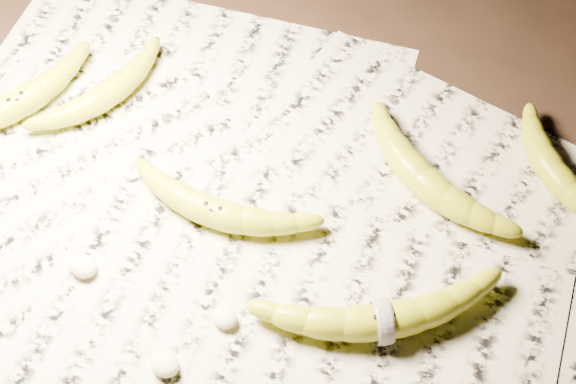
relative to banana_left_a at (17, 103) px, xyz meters
The scene contains 12 objects.
ground 0.36m from the banana_left_a, ahead, with size 3.00×3.00×0.00m, color black.
newspaper_patch 0.34m from the banana_left_a, ahead, with size 0.90×0.70×0.01m, color beige.
banana_left_a is the anchor object (origin of this frame).
banana_left_b 0.11m from the banana_left_a, 41.33° to the left, with size 0.18×0.06×0.03m, color gold, non-canonical shape.
banana_center 0.30m from the banana_left_a, ahead, with size 0.20×0.06×0.04m, color gold, non-canonical shape.
banana_taped 0.53m from the banana_left_a, ahead, with size 0.24×0.06×0.04m, color gold, non-canonical shape.
banana_upper_a 0.51m from the banana_left_a, 19.30° to the left, with size 0.21×0.06×0.04m, color gold, non-canonical shape.
banana_upper_b 0.66m from the banana_left_a, 23.36° to the left, with size 0.17×0.06×0.04m, color gold, non-canonical shape.
measuring_tape 0.53m from the banana_left_a, ahead, with size 0.05×0.05×0.00m, color white.
flesh_chunk_a 0.25m from the banana_left_a, 31.12° to the right, with size 0.03×0.03×0.02m, color #F6F1BF.
flesh_chunk_b 0.40m from the banana_left_a, 25.61° to the right, with size 0.03×0.03×0.02m, color #F6F1BF.
flesh_chunk_c 0.40m from the banana_left_a, 14.21° to the right, with size 0.03×0.02×0.02m, color #F6F1BF.
Camera 1 is at (0.28, -0.39, 0.80)m, focal length 50.00 mm.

